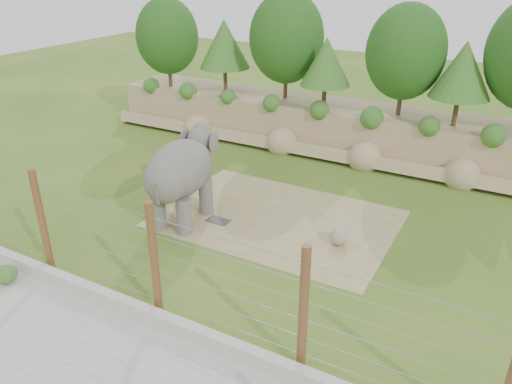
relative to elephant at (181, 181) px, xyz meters
The scene contains 10 objects.
ground 3.67m from the elephant, 17.41° to the right, with size 90.00×90.00×0.00m, color #375C18.
back_embankment 12.45m from the elephant, 72.92° to the left, with size 30.00×5.52×8.77m.
dirt_patch 4.48m from the elephant, 30.29° to the left, with size 10.00×7.00×0.02m, color #8E8055.
drain_grate 2.39m from the elephant, 23.86° to the left, with size 1.00×0.60×0.03m, color #262628.
elephant is the anchor object (origin of this frame).
stone_ball 6.93m from the elephant, 11.00° to the left, with size 0.73×0.73×0.73m, color gray.
retaining_wall 6.86m from the elephant, 63.10° to the right, with size 26.00×0.35×0.50m, color #9F9E95.
walkway 8.70m from the elephant, 69.21° to the right, with size 26.00×4.00×0.01m, color #9F9E95.
barrier_fence 6.23m from the elephant, 61.02° to the right, with size 20.26×0.26×4.00m.
walkway_shrub 7.41m from the elephant, 111.62° to the right, with size 0.71×0.71×0.71m, color #29621E.
Camera 1 is at (8.96, -14.31, 10.48)m, focal length 35.00 mm.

